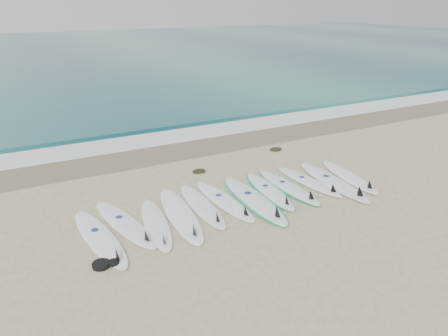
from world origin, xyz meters
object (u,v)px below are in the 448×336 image
surfboard_0 (101,239)px  surfboard_11 (350,177)px  surfboard_6 (254,200)px  leash_coil (104,264)px

surfboard_0 → surfboard_11: size_ratio=1.07×
surfboard_6 → leash_coil: 3.86m
surfboard_11 → leash_coil: surfboard_11 is taller
surfboard_6 → leash_coil: bearing=-161.7°
surfboard_0 → surfboard_11: surfboard_0 is taller
surfboard_6 → leash_coil: (-3.73, -0.98, -0.01)m
surfboard_0 → leash_coil: (-0.16, -0.90, -0.01)m
surfboard_0 → surfboard_11: 6.52m
surfboard_6 → leash_coil: surfboard_6 is taller
surfboard_6 → surfboard_11: surfboard_6 is taller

